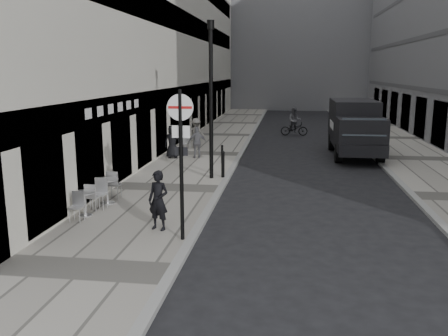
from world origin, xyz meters
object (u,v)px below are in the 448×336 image
Objects in this scene: panel_van at (355,125)px; cyclist at (294,124)px; lamppost at (211,93)px; walking_man at (158,200)px; sign_post at (181,145)px.

cyclist is at bearing 111.77° from panel_van.
lamppost is 3.14× the size of cyclist.
lamppost reaches higher than cyclist.
panel_van reaches higher than walking_man.
sign_post reaches higher than walking_man.
walking_man is 15.17m from panel_van.
panel_van is 3.11× the size of cyclist.
lamppost is (0.42, 6.58, 2.65)m from walking_man.
sign_post is at bearing -86.85° from lamppost.
cyclist is (3.53, 14.57, -2.83)m from lamppost.
lamppost is at bearing 96.01° from sign_post.
walking_man is at bearing -101.23° from cyclist.
panel_van is (7.02, 13.43, 0.68)m from walking_man.
sign_post is 7.34m from lamppost.
cyclist is at bearing 84.69° from sign_post.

